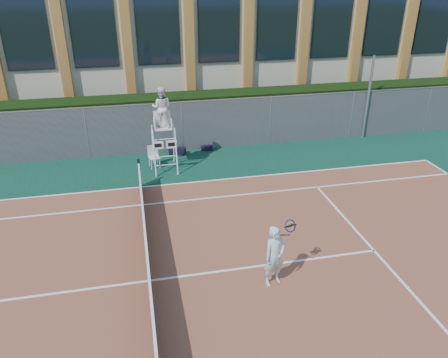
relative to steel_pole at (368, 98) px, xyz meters
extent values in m
plane|color=#233814|center=(-10.66, -8.70, -1.93)|extent=(120.00, 120.00, 0.00)
cube|color=#0C3625|center=(-10.66, -7.70, -1.92)|extent=(36.00, 20.00, 0.01)
cube|color=brown|center=(-10.66, -8.70, -1.91)|extent=(23.77, 10.97, 0.02)
cylinder|color=black|center=(-10.66, -3.10, -1.38)|extent=(0.10, 0.10, 1.10)
cube|color=black|center=(-10.66, -8.70, -1.47)|extent=(0.03, 11.00, 0.86)
cube|color=white|center=(-10.66, -8.70, -1.01)|extent=(0.06, 11.20, 0.07)
cube|color=black|center=(-10.66, 1.30, -0.83)|extent=(40.00, 1.40, 2.20)
cube|color=beige|center=(-10.66, 9.30, 2.07)|extent=(44.00, 10.00, 8.00)
cylinder|color=#9EA0A5|center=(0.00, 0.00, 0.00)|extent=(0.12, 0.12, 3.85)
cylinder|color=white|center=(-10.03, -2.17, -1.05)|extent=(0.05, 0.51, 1.84)
cylinder|color=white|center=(-9.18, -2.17, -1.05)|extent=(0.05, 0.51, 1.84)
cylinder|color=white|center=(-10.03, -1.23, -1.05)|extent=(0.05, 0.51, 1.84)
cylinder|color=white|center=(-9.18, -1.23, -1.05)|extent=(0.05, 0.51, 1.84)
cube|color=white|center=(-9.60, -1.70, -0.17)|extent=(0.66, 0.56, 0.06)
cube|color=white|center=(-9.60, -1.44, 0.15)|extent=(0.66, 0.05, 0.56)
cube|color=white|center=(-9.87, -2.08, -0.74)|extent=(0.41, 0.03, 0.32)
cube|color=white|center=(-9.34, -2.08, -0.74)|extent=(0.41, 0.03, 0.32)
imported|color=white|center=(-9.60, -1.65, 0.63)|extent=(0.88, 0.76, 1.55)
cube|color=silver|center=(-10.02, -1.49, -1.48)|extent=(0.49, 0.49, 0.04)
cube|color=silver|center=(-10.06, -1.30, -1.24)|extent=(0.42, 0.12, 0.45)
cylinder|color=silver|center=(-10.16, -1.69, -1.71)|extent=(0.03, 0.03, 0.42)
cylinder|color=silver|center=(-9.82, -1.62, -1.71)|extent=(0.03, 0.03, 0.42)
cylinder|color=silver|center=(-10.22, -1.35, -1.71)|extent=(0.03, 0.03, 0.42)
cylinder|color=silver|center=(-9.89, -1.29, -1.71)|extent=(0.03, 0.03, 0.42)
cube|color=black|center=(-8.96, -0.31, -1.76)|extent=(0.76, 0.47, 0.30)
cube|color=black|center=(-7.62, -0.10, -1.81)|extent=(0.55, 0.32, 0.21)
imported|color=silver|center=(-7.54, -9.43, -1.07)|extent=(0.70, 0.56, 1.65)
torus|color=#141E4C|center=(-7.10, -9.21, -0.37)|extent=(0.38, 0.30, 0.30)
sphere|color=#CCE533|center=(-7.00, -9.03, -0.42)|extent=(0.07, 0.07, 0.07)
camera|label=1|loc=(-10.66, -17.93, 5.44)|focal=35.00mm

